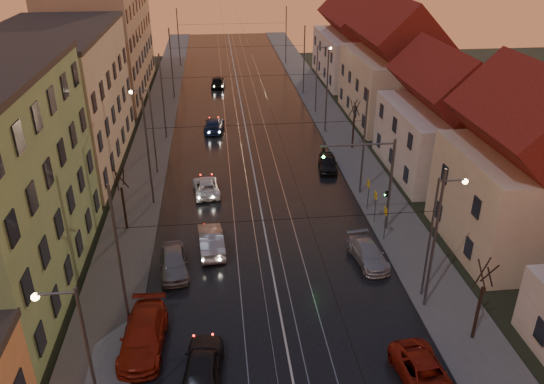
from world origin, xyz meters
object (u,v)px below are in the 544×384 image
object	(u,v)px
driving_car_0	(203,366)
parked_right_2	(328,163)
parked_left_3	(174,262)
parked_right_1	(368,253)
traffic_light_mast	(378,174)
driving_car_2	(206,187)
street_lamp_1	(437,227)
parked_left_2	(143,335)
street_lamp_2	(149,123)
driving_car_4	(218,81)
street_lamp_0	(80,351)
street_lamp_3	(319,73)
parked_right_0	(425,376)
driving_car_1	(211,240)
driving_car_3	(214,125)

from	to	relation	value
driving_car_0	parked_right_2	distance (m)	26.85
parked_left_3	parked_right_1	world-z (taller)	parked_left_3
traffic_light_mast	driving_car_2	bearing A→B (deg)	148.62
street_lamp_1	parked_left_2	xyz separation A→B (m)	(-16.70, -2.65, -4.10)
street_lamp_2	driving_car_0	xyz separation A→B (m)	(4.68, -25.18, -4.10)
driving_car_2	driving_car_4	distance (m)	33.43
parked_right_2	street_lamp_0	bearing A→B (deg)	-112.66
parked_left_2	street_lamp_1	bearing A→B (deg)	11.70
driving_car_0	traffic_light_mast	bearing A→B (deg)	-127.63
street_lamp_0	driving_car_0	size ratio (longest dim) A/B	1.73
street_lamp_3	parked_right_0	world-z (taller)	street_lamp_3
driving_car_1	driving_car_4	xyz separation A→B (m)	(1.19, 42.31, -0.00)
driving_car_1	driving_car_4	size ratio (longest dim) A/B	1.04
driving_car_3	parked_left_3	xyz separation A→B (m)	(-2.89, -26.65, 0.04)
parked_right_0	street_lamp_0	bearing A→B (deg)	179.16
driving_car_4	parked_left_3	xyz separation A→B (m)	(-3.62, -44.67, -0.02)
driving_car_3	driving_car_2	bearing A→B (deg)	92.63
driving_car_1	parked_left_2	world-z (taller)	parked_left_2
parked_right_1	street_lamp_0	bearing A→B (deg)	-149.16
traffic_light_mast	street_lamp_3	bearing A→B (deg)	87.73
street_lamp_0	parked_left_3	world-z (taller)	street_lamp_0
street_lamp_3	parked_right_2	xyz separation A→B (m)	(-2.24, -16.83, -4.20)
traffic_light_mast	parked_right_1	world-z (taller)	traffic_light_mast
driving_car_2	parked_left_3	size ratio (longest dim) A/B	1.00
street_lamp_0	driving_car_1	world-z (taller)	street_lamp_0
street_lamp_2	traffic_light_mast	xyz separation A→B (m)	(17.10, -12.00, -0.29)
street_lamp_0	driving_car_2	xyz separation A→B (m)	(4.78, 23.51, -4.28)
driving_car_2	parked_left_3	bearing A→B (deg)	73.28
traffic_light_mast	driving_car_2	xyz separation A→B (m)	(-12.32, 7.51, -3.99)
street_lamp_1	traffic_light_mast	world-z (taller)	street_lamp_1
parked_right_0	parked_left_2	bearing A→B (deg)	158.18
street_lamp_0	driving_car_0	bearing A→B (deg)	31.03
driving_car_2	parked_right_1	world-z (taller)	parked_right_1
parked_right_0	parked_right_1	size ratio (longest dim) A/B	1.09
parked_left_3	traffic_light_mast	bearing A→B (deg)	8.78
street_lamp_2	traffic_light_mast	size ratio (longest dim) A/B	1.11
street_lamp_1	driving_car_0	size ratio (longest dim) A/B	1.73
driving_car_1	driving_car_2	bearing A→B (deg)	-91.91
driving_car_1	street_lamp_3	bearing A→B (deg)	-118.24
driving_car_3	parked_left_3	bearing A→B (deg)	89.51
street_lamp_1	driving_car_4	world-z (taller)	street_lamp_1
street_lamp_1	street_lamp_3	bearing A→B (deg)	90.00
driving_car_4	parked_right_2	size ratio (longest dim) A/B	1.13
parked_right_0	traffic_light_mast	bearing A→B (deg)	78.96
street_lamp_2	driving_car_0	world-z (taller)	street_lamp_2
street_lamp_0	driving_car_4	distance (m)	57.41
parked_left_2	parked_right_0	distance (m)	14.61
driving_car_1	street_lamp_2	bearing A→B (deg)	-73.27
driving_car_2	parked_right_1	bearing A→B (deg)	126.96
traffic_light_mast	parked_left_2	distance (m)	19.26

